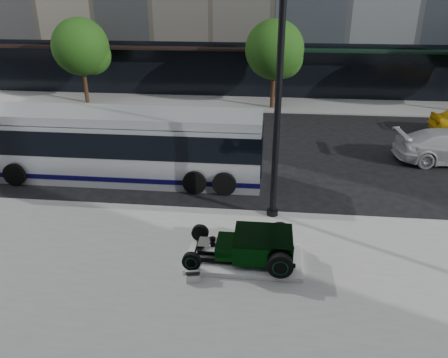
# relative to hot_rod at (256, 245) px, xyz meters

# --- Properties ---
(ground) EXTENTS (120.00, 120.00, 0.00)m
(ground) POSITION_rel_hot_rod_xyz_m (-0.62, 5.26, -0.70)
(ground) COLOR black
(ground) RESTS_ON ground
(sidewalk_far) EXTENTS (70.00, 4.00, 0.12)m
(sidewalk_far) POSITION_rel_hot_rod_xyz_m (-0.62, 19.26, -0.64)
(sidewalk_far) COLOR gray
(sidewalk_far) RESTS_ON ground
(street_trees) EXTENTS (29.80, 3.80, 5.70)m
(street_trees) POSITION_rel_hot_rod_xyz_m (0.52, 18.33, 3.07)
(street_trees) COLOR black
(street_trees) RESTS_ON sidewalk_far
(display_plinth) EXTENTS (3.40, 1.80, 0.15)m
(display_plinth) POSITION_rel_hot_rod_xyz_m (-0.33, -0.00, -0.50)
(display_plinth) COLOR silver
(display_plinth) RESTS_ON sidewalk_near
(hot_rod) EXTENTS (3.22, 2.00, 0.81)m
(hot_rod) POSITION_rel_hot_rod_xyz_m (0.00, 0.00, 0.00)
(hot_rod) COLOR black
(hot_rod) RESTS_ON display_plinth
(info_plaque) EXTENTS (0.46, 0.38, 0.31)m
(info_plaque) POSITION_rel_hot_rod_xyz_m (-1.71, -1.07, -0.45)
(info_plaque) COLOR silver
(info_plaque) RESTS_ON sidewalk_near
(lamppost) EXTENTS (0.41, 0.41, 7.41)m
(lamppost) POSITION_rel_hot_rod_xyz_m (0.50, 3.01, 2.85)
(lamppost) COLOR black
(lamppost) RESTS_ON sidewalk_near
(transit_bus) EXTENTS (12.12, 2.88, 2.92)m
(transit_bus) POSITION_rel_hot_rod_xyz_m (-6.02, 6.02, 0.79)
(transit_bus) COLOR silver
(transit_bus) RESTS_ON ground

